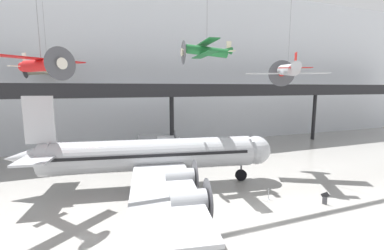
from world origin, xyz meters
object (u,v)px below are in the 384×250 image
(airliner_silver_main, at_px, (150,155))
(stanchion_barrier, at_px, (268,196))
(suspended_plane_cream_biplane, at_px, (48,70))
(suspended_plane_green_biplane, at_px, (206,51))
(suspended_plane_red_highwing, at_px, (41,65))
(suspended_plane_silver_racer, at_px, (288,70))
(info_sign_pedestal, at_px, (325,199))

(airliner_silver_main, bearing_deg, stanchion_barrier, -25.54)
(airliner_silver_main, distance_m, suspended_plane_cream_biplane, 22.61)
(suspended_plane_green_biplane, height_order, suspended_plane_red_highwing, suspended_plane_green_biplane)
(suspended_plane_silver_racer, height_order, stanchion_barrier, suspended_plane_silver_racer)
(airliner_silver_main, bearing_deg, suspended_plane_red_highwing, -161.74)
(suspended_plane_silver_racer, bearing_deg, suspended_plane_red_highwing, 119.21)
(info_sign_pedestal, bearing_deg, suspended_plane_cream_biplane, 100.97)
(suspended_plane_green_biplane, distance_m, stanchion_barrier, 16.43)
(suspended_plane_silver_racer, xyz_separation_m, info_sign_pedestal, (-2.49, -8.85, -12.26))
(suspended_plane_red_highwing, xyz_separation_m, stanchion_barrier, (19.25, -5.73, -12.25))
(airliner_silver_main, height_order, suspended_plane_red_highwing, suspended_plane_red_highwing)
(suspended_plane_cream_biplane, distance_m, info_sign_pedestal, 39.17)
(airliner_silver_main, relative_size, suspended_plane_green_biplane, 3.30)
(suspended_plane_cream_biplane, xyz_separation_m, stanchion_barrier, (21.66, -23.84, -12.86))
(airliner_silver_main, height_order, suspended_plane_cream_biplane, suspended_plane_cream_biplane)
(airliner_silver_main, height_order, stanchion_barrier, airliner_silver_main)
(suspended_plane_green_biplane, distance_m, info_sign_pedestal, 18.95)
(airliner_silver_main, distance_m, suspended_plane_green_biplane, 12.93)
(suspended_plane_red_highwing, height_order, stanchion_barrier, suspended_plane_red_highwing)
(airliner_silver_main, relative_size, stanchion_barrier, 29.33)
(suspended_plane_green_biplane, xyz_separation_m, info_sign_pedestal, (7.71, -9.92, -14.19))
(suspended_plane_silver_racer, bearing_deg, info_sign_pedestal, -167.59)
(stanchion_barrier, bearing_deg, info_sign_pedestal, -31.83)
(stanchion_barrier, bearing_deg, suspended_plane_red_highwing, 163.42)
(suspended_plane_silver_racer, distance_m, info_sign_pedestal, 15.33)
(suspended_plane_green_biplane, bearing_deg, suspended_plane_red_highwing, 12.04)
(suspended_plane_red_highwing, relative_size, info_sign_pedestal, 9.17)
(suspended_plane_green_biplane, relative_size, info_sign_pedestal, 7.72)
(suspended_plane_green_biplane, height_order, suspended_plane_silver_racer, suspended_plane_green_biplane)
(suspended_plane_cream_biplane, height_order, stanchion_barrier, suspended_plane_cream_biplane)
(suspended_plane_green_biplane, xyz_separation_m, stanchion_barrier, (3.46, -7.28, -14.32))
(suspended_plane_cream_biplane, relative_size, suspended_plane_silver_racer, 0.90)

